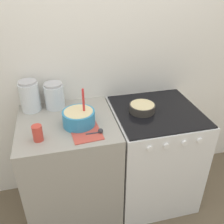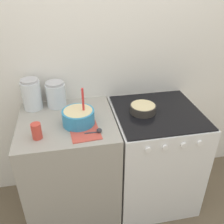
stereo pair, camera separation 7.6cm
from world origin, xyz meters
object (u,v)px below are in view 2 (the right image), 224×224
(tin_can, at_px, (37,131))
(baking_pan, at_px, (143,108))
(stove, at_px, (153,156))
(storage_jar_middle, at_px, (56,96))
(storage_jar_left, at_px, (32,96))
(mixing_bowl, at_px, (78,116))

(tin_can, bearing_deg, baking_pan, 13.84)
(stove, height_order, storage_jar_middle, storage_jar_middle)
(storage_jar_left, bearing_deg, storage_jar_middle, -0.00)
(stove, distance_m, baking_pan, 0.50)
(storage_jar_middle, relative_size, tin_can, 1.89)
(mixing_bowl, distance_m, tin_can, 0.31)
(storage_jar_middle, bearing_deg, tin_can, -106.95)
(mixing_bowl, bearing_deg, storage_jar_middle, 116.59)
(storage_jar_left, relative_size, tin_can, 2.23)
(baking_pan, height_order, tin_can, tin_can)
(stove, bearing_deg, storage_jar_middle, 162.72)
(stove, xyz_separation_m, baking_pan, (-0.12, 0.01, 0.49))
(stove, relative_size, mixing_bowl, 3.26)
(mixing_bowl, relative_size, baking_pan, 1.39)
(stove, relative_size, storage_jar_left, 3.68)
(baking_pan, relative_size, storage_jar_left, 0.81)
(storage_jar_middle, height_order, tin_can, storage_jar_middle)
(stove, height_order, baking_pan, baking_pan)
(mixing_bowl, relative_size, tin_can, 2.53)
(storage_jar_left, bearing_deg, mixing_bowl, -42.12)
(storage_jar_middle, bearing_deg, stove, -17.28)
(mixing_bowl, relative_size, storage_jar_left, 1.13)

